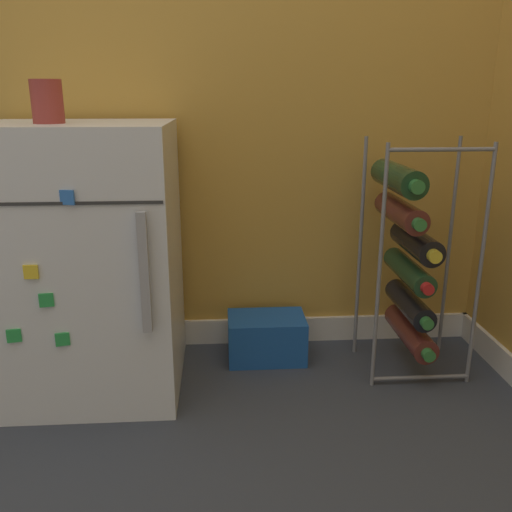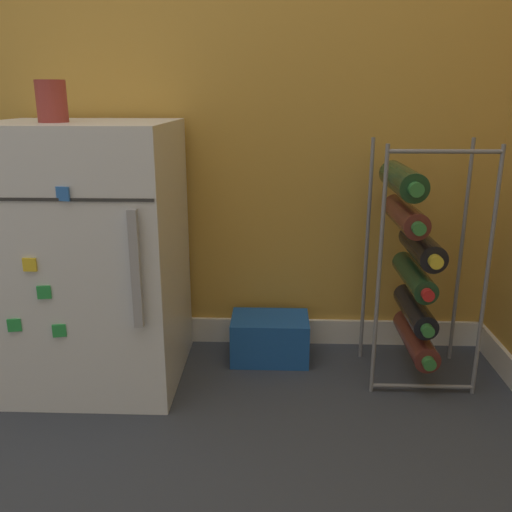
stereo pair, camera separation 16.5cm
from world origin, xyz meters
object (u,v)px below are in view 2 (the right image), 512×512
at_px(soda_box, 270,338).
at_px(fridge_top_cup, 52,101).
at_px(mini_fridge, 89,256).
at_px(wine_rack, 413,261).

xyz_separation_m(soda_box, fridge_top_cup, (-0.59, -0.19, 0.78)).
bearing_deg(fridge_top_cup, soda_box, 17.39).
relative_size(soda_box, fridge_top_cup, 2.34).
bearing_deg(mini_fridge, wine_rack, 1.77).
height_order(mini_fridge, soda_box, mini_fridge).
distance_m(soda_box, fridge_top_cup, 1.00).
bearing_deg(fridge_top_cup, mini_fridge, 55.37).
bearing_deg(wine_rack, fridge_top_cup, -174.94).
distance_m(mini_fridge, fridge_top_cup, 0.46).
bearing_deg(soda_box, wine_rack, -12.31).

